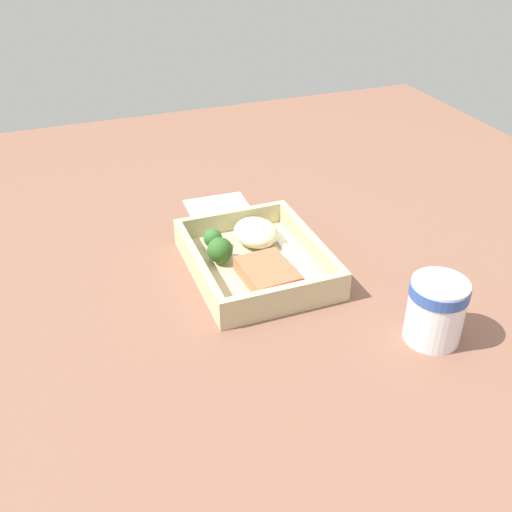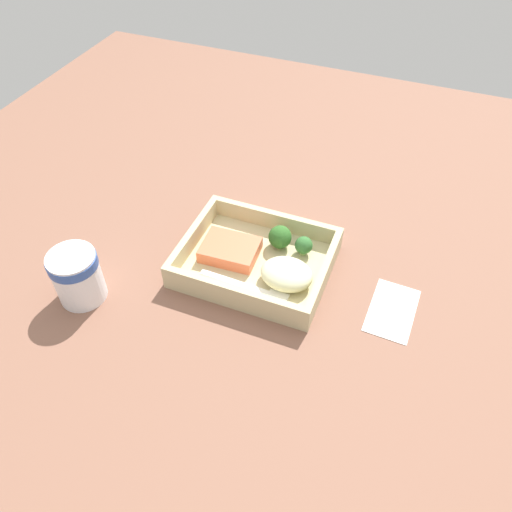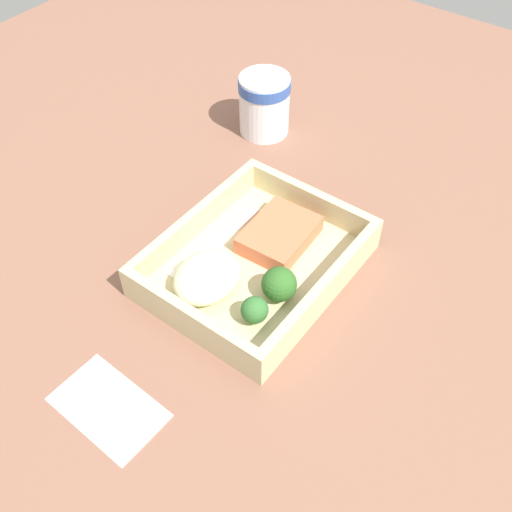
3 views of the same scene
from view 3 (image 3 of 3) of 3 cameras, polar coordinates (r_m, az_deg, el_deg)
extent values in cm
cube|color=brown|center=(75.66, 0.00, -1.89)|extent=(160.00, 160.00, 2.00)
cube|color=#C6B98B|center=(74.45, 0.00, -1.09)|extent=(25.56, 20.50, 1.20)
cube|color=#C6B98B|center=(77.09, -5.77, 3.31)|extent=(25.56, 1.20, 3.58)
cube|color=#C6B98B|center=(69.33, 6.42, -3.36)|extent=(25.56, 1.20, 3.58)
cube|color=#C6B98B|center=(79.94, 5.25, 5.31)|extent=(1.20, 18.10, 3.58)
cube|color=#C6B98B|center=(66.85, -6.29, -6.01)|extent=(1.20, 18.10, 3.58)
cube|color=#E56B46|center=(75.69, 2.49, 1.90)|extent=(10.17, 7.94, 2.42)
ellipsoid|color=beige|center=(70.36, -4.71, -2.01)|extent=(8.84, 7.33, 3.81)
cylinder|color=#88A566|center=(68.08, -0.13, -5.90)|extent=(1.20, 1.20, 1.17)
sphere|color=#336A30|center=(66.92, -0.14, -5.15)|extent=(3.16, 3.16, 3.16)
cylinder|color=#7C9C54|center=(70.27, 2.18, -3.61)|extent=(1.59, 1.59, 1.17)
sphere|color=#2E6124|center=(68.93, 2.22, -2.70)|extent=(4.18, 4.18, 4.18)
cube|color=white|center=(77.27, -2.86, 2.03)|extent=(12.43, 1.51, 0.44)
cube|color=white|center=(73.51, -6.87, -1.41)|extent=(3.47, 2.31, 0.44)
cylinder|color=white|center=(94.27, 0.79, 14.19)|extent=(7.69, 7.69, 9.33)
cylinder|color=#3356A8|center=(92.44, 0.81, 15.97)|extent=(7.92, 7.92, 1.68)
cube|color=white|center=(65.79, -13.88, -13.78)|extent=(7.57, 12.09, 0.24)
camera|label=1|loc=(1.15, 46.86, 35.47)|focal=42.00mm
camera|label=2|loc=(0.88, -56.88, 37.69)|focal=35.00mm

